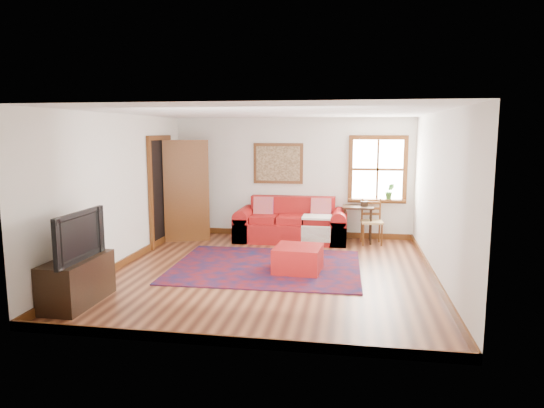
% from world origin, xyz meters
% --- Properties ---
extents(ground, '(5.50, 5.50, 0.00)m').
position_xyz_m(ground, '(0.00, 0.00, 0.00)').
color(ground, '#482013').
rests_on(ground, ground).
extents(room_envelope, '(5.04, 5.54, 2.52)m').
position_xyz_m(room_envelope, '(0.00, 0.02, 1.65)').
color(room_envelope, silver).
rests_on(room_envelope, ground).
extents(window, '(1.18, 0.20, 1.38)m').
position_xyz_m(window, '(1.78, 2.70, 1.31)').
color(window, white).
rests_on(window, ground).
extents(doorway, '(0.89, 1.08, 2.14)m').
position_xyz_m(doorway, '(-2.21, 1.78, 1.07)').
color(doorway, black).
rests_on(doorway, ground).
extents(framed_artwork, '(1.05, 0.07, 0.85)m').
position_xyz_m(framed_artwork, '(-0.30, 2.71, 1.55)').
color(framed_artwork, '#5F3214').
rests_on(framed_artwork, ground).
extents(persian_rug, '(3.09, 2.50, 0.02)m').
position_xyz_m(persian_rug, '(-0.12, 0.28, 0.01)').
color(persian_rug, '#5E0D11').
rests_on(persian_rug, ground).
extents(red_leather_sofa, '(2.25, 0.93, 0.88)m').
position_xyz_m(red_leather_sofa, '(0.04, 2.31, 0.29)').
color(red_leather_sofa, '#A11414').
rests_on(red_leather_sofa, ground).
extents(red_ottoman, '(0.77, 0.77, 0.41)m').
position_xyz_m(red_ottoman, '(0.42, 0.10, 0.21)').
color(red_ottoman, '#A11414').
rests_on(red_ottoman, ground).
extents(side_table, '(0.61, 0.46, 0.74)m').
position_xyz_m(side_table, '(1.37, 2.37, 0.61)').
color(side_table, black).
rests_on(side_table, ground).
extents(ladder_back_chair, '(0.45, 0.43, 0.89)m').
position_xyz_m(ladder_back_chair, '(1.64, 2.30, 0.48)').
color(ladder_back_chair, tan).
rests_on(ladder_back_chair, ground).
extents(media_cabinet, '(0.49, 1.09, 0.60)m').
position_xyz_m(media_cabinet, '(-2.24, -1.80, 0.30)').
color(media_cabinet, black).
rests_on(media_cabinet, ground).
extents(television, '(0.14, 1.09, 0.62)m').
position_xyz_m(television, '(-2.22, -1.89, 0.91)').
color(television, black).
rests_on(television, media_cabinet).
extents(candle_hurricane, '(0.12, 0.12, 0.18)m').
position_xyz_m(candle_hurricane, '(-2.19, -1.46, 0.69)').
color(candle_hurricane, silver).
rests_on(candle_hurricane, media_cabinet).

